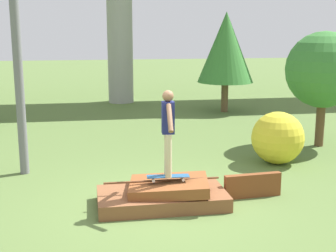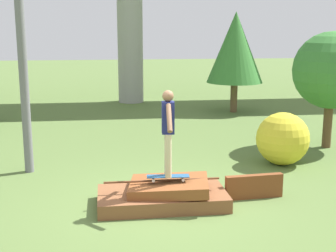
% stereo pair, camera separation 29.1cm
% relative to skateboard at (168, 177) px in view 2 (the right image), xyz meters
% --- Properties ---
extents(ground_plane, '(80.00, 80.00, 0.00)m').
position_rel_skateboard_xyz_m(ground_plane, '(-0.10, 0.07, -0.58)').
color(ground_plane, '#567038').
extents(scrap_pile, '(2.41, 1.28, 0.51)m').
position_rel_skateboard_xyz_m(scrap_pile, '(-0.06, 0.07, -0.38)').
color(scrap_pile, brown).
rests_on(scrap_pile, ground_plane).
extents(scrap_plank_loose, '(1.16, 0.23, 0.47)m').
position_rel_skateboard_xyz_m(scrap_plank_loose, '(1.72, 0.22, -0.34)').
color(scrap_plank_loose, brown).
rests_on(scrap_plank_loose, ground_plane).
extents(skateboard, '(0.79, 0.24, 0.09)m').
position_rel_skateboard_xyz_m(skateboard, '(0.00, 0.00, 0.00)').
color(skateboard, '#23517F').
rests_on(skateboard, scrap_pile).
extents(skater, '(0.23, 1.08, 1.59)m').
position_rel_skateboard_xyz_m(skater, '(-0.00, 0.00, 0.93)').
color(skater, '#C6B78E').
rests_on(skater, skateboard).
extents(tree_behind_right, '(2.17, 2.17, 3.86)m').
position_rel_skateboard_xyz_m(tree_behind_right, '(3.78, 9.49, 1.92)').
color(tree_behind_right, brown).
rests_on(tree_behind_right, ground_plane).
extents(tree_mid_back, '(2.09, 2.09, 3.19)m').
position_rel_skateboard_xyz_m(tree_mid_back, '(4.92, 3.81, 1.55)').
color(tree_mid_back, brown).
rests_on(tree_mid_back, ground_plane).
extents(bush_yellow_flowering, '(1.28, 1.28, 1.28)m').
position_rel_skateboard_xyz_m(bush_yellow_flowering, '(3.09, 2.36, 0.06)').
color(bush_yellow_flowering, gold).
rests_on(bush_yellow_flowering, ground_plane).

